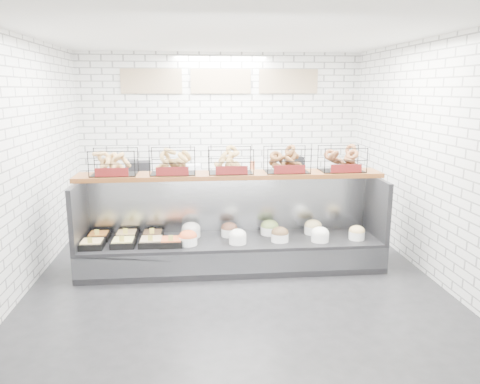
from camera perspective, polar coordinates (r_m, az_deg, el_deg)
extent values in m
plane|color=black|center=(6.16, -0.74, -10.13)|extent=(5.50, 5.50, 0.00)
cube|color=silver|center=(8.48, -2.30, 6.57)|extent=(5.00, 0.02, 3.00)
cube|color=silver|center=(6.09, -24.98, 3.11)|extent=(0.02, 5.50, 3.00)
cube|color=silver|center=(6.45, 21.98, 3.84)|extent=(0.02, 5.50, 3.00)
cube|color=white|center=(5.72, -0.83, 18.82)|extent=(5.00, 5.50, 0.02)
cube|color=tan|center=(8.42, -10.75, 13.14)|extent=(1.05, 0.03, 0.42)
cube|color=tan|center=(8.40, -2.35, 13.35)|extent=(1.05, 0.03, 0.42)
cube|color=tan|center=(8.55, 5.92, 13.28)|extent=(1.05, 0.03, 0.42)
cube|color=black|center=(6.37, -0.97, -7.44)|extent=(4.00, 0.90, 0.40)
cube|color=#93969B|center=(5.95, -0.64, -8.67)|extent=(4.00, 0.03, 0.28)
cube|color=#93969B|center=(6.58, -1.27, -1.31)|extent=(4.00, 0.08, 0.80)
cube|color=black|center=(6.35, -19.02, -2.51)|extent=(0.06, 0.90, 0.80)
cube|color=black|center=(6.63, 16.24, -1.71)|extent=(0.06, 0.90, 0.80)
cube|color=black|center=(6.24, -17.59, -6.13)|extent=(0.29, 0.29, 0.08)
cube|color=#F2CD7B|center=(6.23, -17.61, -5.83)|extent=(0.25, 0.25, 0.04)
cube|color=#DFCC4D|center=(6.11, -17.84, -5.64)|extent=(0.06, 0.01, 0.08)
cube|color=black|center=(6.54, -16.84, -5.23)|extent=(0.27, 0.27, 0.08)
cube|color=orange|center=(6.53, -16.86, -4.94)|extent=(0.23, 0.23, 0.04)
cube|color=#DFCC4D|center=(6.42, -17.05, -4.72)|extent=(0.06, 0.01, 0.08)
cube|color=black|center=(6.19, -14.03, -6.07)|extent=(0.30, 0.30, 0.08)
cube|color=#F1E67B|center=(6.18, -14.05, -5.76)|extent=(0.25, 0.25, 0.04)
cube|color=#DFCC4D|center=(6.06, -14.22, -5.57)|extent=(0.06, 0.01, 0.08)
cube|color=black|center=(6.49, -13.64, -5.17)|extent=(0.28, 0.28, 0.08)
cube|color=#F4CA7D|center=(6.48, -13.66, -4.87)|extent=(0.24, 0.24, 0.04)
cube|color=#DFCC4D|center=(6.37, -13.81, -4.66)|extent=(0.06, 0.01, 0.08)
cube|color=black|center=(6.14, -10.75, -6.05)|extent=(0.31, 0.31, 0.08)
cube|color=#D3B082|center=(6.13, -10.77, -5.74)|extent=(0.26, 0.26, 0.04)
cube|color=#DFCC4D|center=(6.01, -10.88, -5.56)|extent=(0.06, 0.01, 0.08)
cube|color=black|center=(6.42, -10.59, -5.21)|extent=(0.27, 0.27, 0.08)
cube|color=brown|center=(6.41, -10.61, -4.91)|extent=(0.23, 0.23, 0.04)
cube|color=#DFCC4D|center=(6.31, -10.70, -4.69)|extent=(0.06, 0.01, 0.08)
cube|color=black|center=(6.09, -8.37, -6.10)|extent=(0.29, 0.29, 0.08)
cube|color=orange|center=(6.08, -8.39, -5.79)|extent=(0.25, 0.25, 0.04)
cube|color=#DFCC4D|center=(5.97, -8.45, -5.60)|extent=(0.06, 0.01, 0.08)
cylinder|color=white|center=(6.09, -6.34, -5.91)|extent=(0.24, 0.24, 0.11)
ellipsoid|color=#E15E2F|center=(6.07, -6.35, -5.37)|extent=(0.23, 0.23, 0.16)
cylinder|color=white|center=(6.42, -5.98, -4.94)|extent=(0.26, 0.26, 0.11)
ellipsoid|color=white|center=(6.40, -6.00, -4.43)|extent=(0.25, 0.25, 0.18)
cylinder|color=white|center=(6.11, -0.29, -5.78)|extent=(0.23, 0.23, 0.11)
ellipsoid|color=white|center=(6.09, -0.29, -5.25)|extent=(0.22, 0.22, 0.16)
cylinder|color=white|center=(6.41, -1.32, -4.90)|extent=(0.23, 0.23, 0.11)
ellipsoid|color=brown|center=(6.39, -1.32, -4.39)|extent=(0.22, 0.22, 0.16)
cylinder|color=white|center=(6.21, 4.86, -5.51)|extent=(0.23, 0.23, 0.11)
ellipsoid|color=brown|center=(6.19, 4.87, -4.98)|extent=(0.23, 0.23, 0.16)
cylinder|color=white|center=(6.50, 3.63, -4.67)|extent=(0.25, 0.25, 0.11)
ellipsoid|color=olive|center=(6.48, 3.63, -4.16)|extent=(0.25, 0.25, 0.17)
cylinder|color=white|center=(6.28, 9.72, -5.45)|extent=(0.23, 0.23, 0.11)
ellipsoid|color=white|center=(6.26, 9.74, -4.93)|extent=(0.23, 0.23, 0.16)
cylinder|color=white|center=(6.59, 8.89, -4.56)|extent=(0.24, 0.24, 0.11)
ellipsoid|color=tan|center=(6.57, 8.90, -4.05)|extent=(0.24, 0.24, 0.17)
cylinder|color=white|center=(6.46, 14.03, -5.13)|extent=(0.21, 0.21, 0.11)
ellipsoid|color=#DEB871|center=(6.44, 14.06, -4.62)|extent=(0.21, 0.21, 0.15)
cube|color=#542B12|center=(6.31, -1.16, 2.08)|extent=(4.10, 0.50, 0.06)
cube|color=black|center=(6.35, -15.13, 3.55)|extent=(0.60, 0.38, 0.34)
cube|color=#571010|center=(6.17, -15.38, 2.34)|extent=(0.42, 0.02, 0.11)
cube|color=black|center=(6.27, -8.19, 3.74)|extent=(0.60, 0.38, 0.34)
cube|color=#571010|center=(6.08, -8.25, 2.52)|extent=(0.42, 0.02, 0.11)
cube|color=black|center=(6.28, -1.17, 3.87)|extent=(0.60, 0.38, 0.34)
cube|color=#571010|center=(6.09, -1.02, 2.66)|extent=(0.42, 0.02, 0.11)
cube|color=black|center=(6.38, 5.73, 3.95)|extent=(0.60, 0.38, 0.34)
cube|color=#571010|center=(6.20, 6.07, 2.76)|extent=(0.42, 0.02, 0.11)
cube|color=black|center=(6.57, 12.33, 3.97)|extent=(0.60, 0.38, 0.34)
cube|color=#571010|center=(6.39, 12.83, 2.82)|extent=(0.42, 0.02, 0.11)
cube|color=#93969B|center=(8.34, -2.12, -0.85)|extent=(4.00, 0.60, 0.90)
cube|color=black|center=(8.30, -12.28, 2.82)|extent=(0.40, 0.30, 0.24)
cube|color=silver|center=(8.22, -6.03, 2.74)|extent=(0.35, 0.28, 0.18)
cylinder|color=#BB552E|center=(8.29, 1.52, 3.03)|extent=(0.09, 0.09, 0.22)
cube|color=black|center=(8.36, 6.57, 3.30)|extent=(0.30, 0.30, 0.30)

